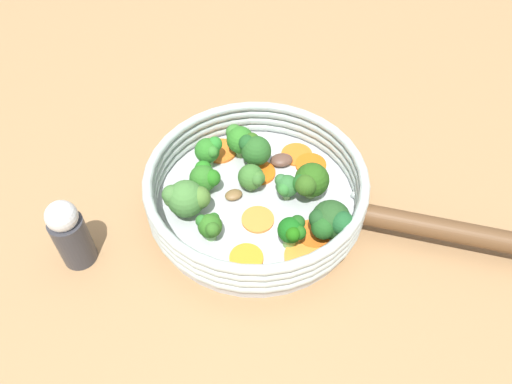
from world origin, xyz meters
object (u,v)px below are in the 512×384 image
carrot_slice_2 (258,219)px  broccoli_floret_3 (254,148)px  broccoli_floret_7 (292,231)px  carrot_slice_7 (250,259)px  broccoli_floret_2 (286,187)px  broccoli_floret_8 (209,150)px  carrot_slice_4 (262,173)px  carrot_slice_5 (304,256)px  broccoli_floret_6 (240,139)px  carrot_slice_3 (311,165)px  broccoli_floret_10 (253,178)px  mushroom_piece_1 (281,160)px  skillet (256,203)px  broccoli_floret_1 (310,181)px  broccoli_floret_0 (330,221)px  carrot_slice_1 (241,145)px  mushroom_piece_0 (234,193)px  carrot_slice_6 (313,234)px  carrot_slice_8 (220,151)px  broccoli_floret_9 (205,177)px  broccoli_floret_5 (210,226)px  broccoli_floret_4 (186,198)px  carrot_slice_0 (297,154)px  salt_shaker (70,234)px

carrot_slice_2 → broccoli_floret_3: broccoli_floret_3 is taller
broccoli_floret_7 → carrot_slice_7: bearing=-150.0°
broccoli_floret_2 → broccoli_floret_8: broccoli_floret_8 is taller
carrot_slice_7 → broccoli_floret_2: 0.11m
broccoli_floret_2 → broccoli_floret_7: (0.01, -0.07, 0.01)m
carrot_slice_4 → carrot_slice_5: same height
carrot_slice_2 → broccoli_floret_2: size_ratio=1.11×
broccoli_floret_2 → broccoli_floret_6: (-0.07, 0.07, 0.01)m
carrot_slice_3 → broccoli_floret_2: (-0.03, -0.06, 0.02)m
broccoli_floret_10 → mushroom_piece_1: bearing=56.9°
carrot_slice_4 → broccoli_floret_8: 0.08m
skillet → broccoli_floret_6: broccoli_floret_6 is taller
broccoli_floret_3 → broccoli_floret_1: bearing=-33.2°
carrot_slice_4 → broccoli_floret_0: (0.09, -0.09, 0.03)m
carrot_slice_7 → broccoli_floret_3: broccoli_floret_3 is taller
carrot_slice_4 → broccoli_floret_3: size_ratio=0.85×
carrot_slice_4 → broccoli_floret_1: 0.08m
carrot_slice_7 → broccoli_floret_3: size_ratio=0.82×
carrot_slice_5 → broccoli_floret_3: broccoli_floret_3 is taller
carrot_slice_1 → carrot_slice_4: bearing=-54.8°
mushroom_piece_0 → broccoli_floret_6: bearing=91.7°
broccoli_floret_10 → carrot_slice_6: bearing=-38.2°
carrot_slice_1 → carrot_slice_7: 0.19m
carrot_slice_8 → broccoli_floret_9: bearing=-95.9°
carrot_slice_7 → carrot_slice_3: bearing=68.5°
carrot_slice_1 → carrot_slice_3: same height
broccoli_floret_8 → broccoli_floret_9: 0.05m
broccoli_floret_8 → broccoli_floret_0: bearing=-31.8°
broccoli_floret_6 → carrot_slice_7: bearing=-78.3°
mushroom_piece_1 → carrot_slice_3: bearing=1.3°
broccoli_floret_5 → broccoli_floret_6: bearing=83.9°
broccoli_floret_4 → carrot_slice_6: bearing=-5.0°
carrot_slice_0 → broccoli_floret_10: (-0.05, -0.07, 0.02)m
broccoli_floret_1 → carrot_slice_7: bearing=-121.0°
broccoli_floret_3 → carrot_slice_3: bearing=4.8°
broccoli_floret_5 → broccoli_floret_9: bearing=105.5°
salt_shaker → broccoli_floret_1: bearing=23.1°
carrot_slice_1 → broccoli_floret_8: broccoli_floret_8 is taller
carrot_slice_1 → carrot_slice_5: same height
carrot_slice_1 → broccoli_floret_4: broccoli_floret_4 is taller
skillet → carrot_slice_2: (0.01, -0.03, 0.01)m
broccoli_floret_3 → skillet: bearing=-80.8°
carrot_slice_5 → mushroom_piece_0: bearing=138.9°
broccoli_floret_9 → carrot_slice_0: bearing=34.1°
carrot_slice_7 → broccoli_floret_3: bearing=95.1°
broccoli_floret_6 → carrot_slice_0: bearing=5.5°
carrot_slice_6 → broccoli_floret_6: (-0.11, 0.13, 0.03)m
skillet → carrot_slice_1: bearing=109.2°
broccoli_floret_5 → mushroom_piece_1: (0.07, 0.14, -0.02)m
carrot_slice_4 → broccoli_floret_8: size_ratio=0.92×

